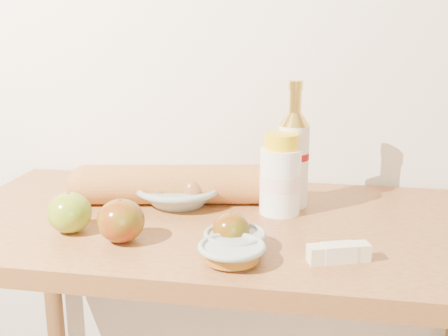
{
  "coord_description": "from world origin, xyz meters",
  "views": [
    {
      "loc": [
        0.19,
        0.08,
        1.32
      ],
      "look_at": [
        0.0,
        1.15,
        1.02
      ],
      "focal_mm": 45.0,
      "sensor_mm": 36.0,
      "label": 1
    }
  ],
  "objects_px": {
    "table": "(226,272)",
    "cream_bottle": "(280,177)",
    "baguette": "(186,184)",
    "bourbon_bottle": "(293,156)",
    "egg_bowl": "(179,191)"
  },
  "relations": [
    {
      "from": "table",
      "to": "cream_bottle",
      "type": "height_order",
      "value": "cream_bottle"
    },
    {
      "from": "table",
      "to": "baguette",
      "type": "xyz_separation_m",
      "value": [
        -0.11,
        0.09,
        0.17
      ]
    },
    {
      "from": "bourbon_bottle",
      "to": "egg_bowl",
      "type": "xyz_separation_m",
      "value": [
        -0.26,
        -0.03,
        -0.09
      ]
    },
    {
      "from": "table",
      "to": "egg_bowl",
      "type": "distance_m",
      "value": 0.21
    },
    {
      "from": "cream_bottle",
      "to": "bourbon_bottle",
      "type": "bearing_deg",
      "value": 58.87
    },
    {
      "from": "table",
      "to": "bourbon_bottle",
      "type": "distance_m",
      "value": 0.29
    },
    {
      "from": "bourbon_bottle",
      "to": "baguette",
      "type": "distance_m",
      "value": 0.25
    },
    {
      "from": "table",
      "to": "cream_bottle",
      "type": "distance_m",
      "value": 0.24
    },
    {
      "from": "bourbon_bottle",
      "to": "egg_bowl",
      "type": "relative_size",
      "value": 1.33
    },
    {
      "from": "bourbon_bottle",
      "to": "baguette",
      "type": "height_order",
      "value": "bourbon_bottle"
    },
    {
      "from": "bourbon_bottle",
      "to": "baguette",
      "type": "xyz_separation_m",
      "value": [
        -0.24,
        -0.03,
        -0.07
      ]
    },
    {
      "from": "cream_bottle",
      "to": "egg_bowl",
      "type": "xyz_separation_m",
      "value": [
        -0.23,
        0.02,
        -0.05
      ]
    },
    {
      "from": "table",
      "to": "bourbon_bottle",
      "type": "relative_size",
      "value": 4.27
    },
    {
      "from": "egg_bowl",
      "to": "table",
      "type": "bearing_deg",
      "value": -33.27
    },
    {
      "from": "table",
      "to": "bourbon_bottle",
      "type": "height_order",
      "value": "bourbon_bottle"
    }
  ]
}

